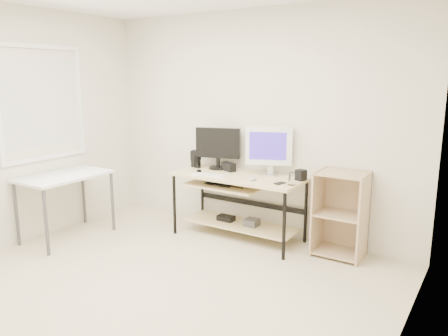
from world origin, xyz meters
name	(u,v)px	position (x,y,z in m)	size (l,w,h in m)	color
room	(124,142)	(-0.14, 0.04, 1.32)	(4.01, 4.01, 2.62)	beige
desk	(237,193)	(-0.03, 1.66, 0.54)	(1.50, 0.65, 0.75)	beige
side_table	(65,182)	(-1.68, 0.60, 0.67)	(0.60, 1.00, 0.75)	white
shelf_unit	(341,213)	(1.15, 1.82, 0.45)	(0.50, 0.40, 0.90)	tan
black_monitor	(218,146)	(-0.39, 1.82, 1.03)	(0.54, 0.23, 0.50)	black
white_imac	(269,147)	(0.28, 1.83, 1.07)	(0.50, 0.25, 0.56)	silver
keyboard	(208,175)	(-0.28, 1.45, 0.76)	(0.42, 0.12, 0.01)	white
mouse	(253,179)	(0.26, 1.53, 0.77)	(0.07, 0.11, 0.04)	#B2B2B7
center_speaker	(228,167)	(-0.22, 1.79, 0.80)	(0.20, 0.09, 0.10)	black
speaker_left	(196,158)	(-0.69, 1.78, 0.86)	(0.12, 0.12, 0.20)	black
speaker_right	(301,175)	(0.69, 1.80, 0.81)	(0.10, 0.10, 0.12)	black
audio_controller	(197,162)	(-0.63, 1.72, 0.82)	(0.07, 0.04, 0.14)	black
volume_puck	(199,171)	(-0.47, 1.54, 0.76)	(0.06, 0.06, 0.02)	black
smartphone	(280,183)	(0.57, 1.54, 0.75)	(0.07, 0.13, 0.01)	black
coaster	(291,185)	(0.70, 1.54, 0.75)	(0.09, 0.09, 0.01)	#A3784A
drinking_glass	(291,178)	(0.70, 1.54, 0.82)	(0.07, 0.07, 0.13)	white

